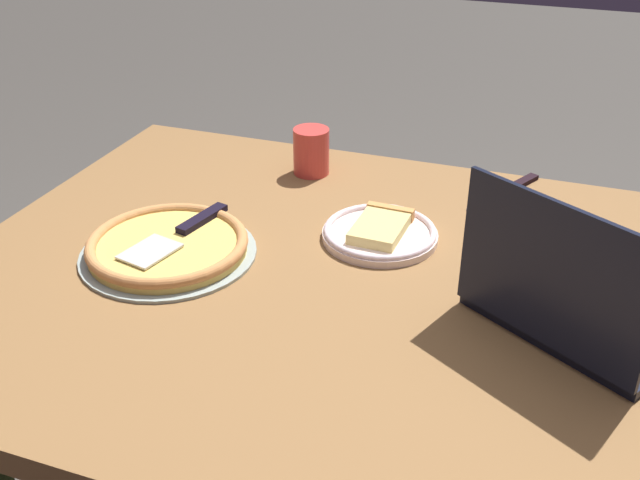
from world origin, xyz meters
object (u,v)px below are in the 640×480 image
Objects in this scene: laptop at (577,301)px; table_knife at (510,189)px; pizza_plate at (380,232)px; dining_table at (335,302)px; pizza_tray at (168,246)px; drink_cup at (311,151)px.

table_knife is (0.15, -0.45, -0.04)m from laptop.
pizza_plate is (0.35, -0.16, -0.03)m from laptop.
dining_table is at bearing 61.15° from table_knife.
pizza_plate is 0.68× the size of pizza_tray.
laptop reaches higher than table_knife.
laptop reaches higher than pizza_plate.
pizza_tray is at bearing 1.44° from laptop.
laptop is 1.84× the size of table_knife.
pizza_tray is (0.68, 0.02, -0.03)m from laptop.
pizza_tray is 0.71m from table_knife.
drink_cup is at bearing -105.85° from pizza_tray.
pizza_tray is at bearing 28.41° from pizza_plate.
laptop is 0.39m from pizza_plate.
drink_cup reaches higher than dining_table.
table_knife reaches higher than dining_table.
table_knife is at bearing -172.63° from drink_cup.
laptop is at bearing 154.70° from pizza_plate.
pizza_plate is at bearing 133.68° from drink_cup.
dining_table is 0.17m from pizza_plate.
pizza_plate is 0.32m from drink_cup.
laptop is 0.69m from drink_cup.
drink_cup is (0.18, -0.38, 0.11)m from dining_table.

